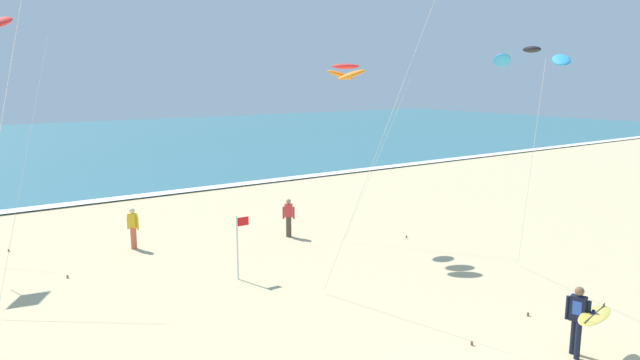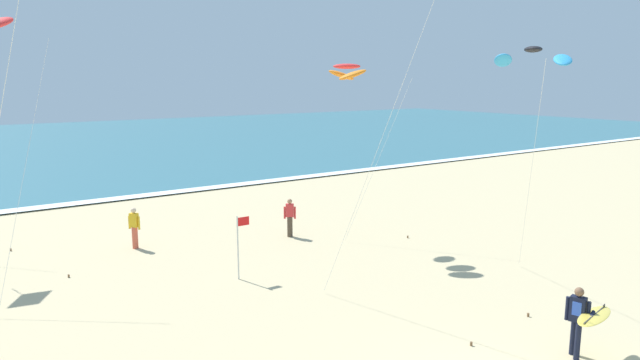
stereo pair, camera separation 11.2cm
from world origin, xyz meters
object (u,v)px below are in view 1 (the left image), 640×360
surfer_lead (585,316)px  kite_arc_charcoal_distant (531,57)px  kite_arc_scarlet_outer (346,72)px  bystander_red_top (289,217)px  lifeguard_flag (239,241)px  bystander_yellow_top (133,228)px

surfer_lead → kite_arc_charcoal_distant: size_ratio=0.28×
kite_arc_scarlet_outer → bystander_red_top: (-1.42, 1.91, -5.83)m
surfer_lead → lifeguard_flag: 10.15m
bystander_red_top → lifeguard_flag: size_ratio=0.76×
kite_arc_charcoal_distant → lifeguard_flag: bearing=152.7°
kite_arc_charcoal_distant → bystander_yellow_top: (-10.28, 9.69, -6.28)m
kite_arc_scarlet_outer → lifeguard_flag: bearing=-165.3°
kite_arc_charcoal_distant → lifeguard_flag: 11.20m
surfer_lead → lifeguard_flag: (-4.08, 9.29, 0.23)m
surfer_lead → bystander_yellow_top: bearing=111.9°
kite_arc_scarlet_outer → surfer_lead: bearing=-96.8°
kite_arc_charcoal_distant → kite_arc_scarlet_outer: (-3.14, 5.80, -0.45)m
bystander_yellow_top → kite_arc_charcoal_distant: bearing=-43.3°
kite_arc_charcoal_distant → bystander_yellow_top: bearing=136.7°
lifeguard_flag → kite_arc_charcoal_distant: bearing=-27.3°
kite_arc_charcoal_distant → kite_arc_scarlet_outer: bearing=118.4°
kite_arc_scarlet_outer → bystander_yellow_top: kite_arc_scarlet_outer is taller
surfer_lead → kite_arc_scarlet_outer: 12.14m
bystander_yellow_top → lifeguard_flag: lifeguard_flag is taller
kite_arc_scarlet_outer → bystander_red_top: kite_arc_scarlet_outer is taller
surfer_lead → kite_arc_charcoal_distant: bearing=48.0°
surfer_lead → kite_arc_charcoal_distant: (4.41, 4.90, 6.05)m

